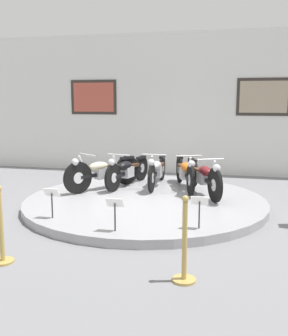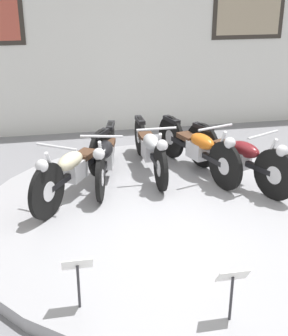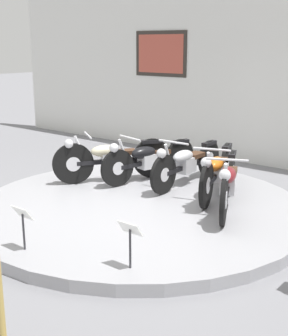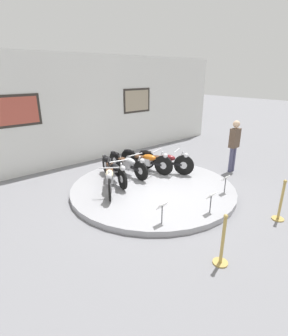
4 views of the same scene
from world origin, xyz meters
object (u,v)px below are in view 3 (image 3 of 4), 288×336
Objects in this scene: motorcycle_cream at (111,157)px; info_placard_front_centre at (23,219)px; motorcycle_black at (148,158)px; info_placard_front_right at (130,235)px; motorcycle_orange at (217,170)px; motorcycle_silver at (186,162)px; motorcycle_maroon at (228,181)px; stanchion_post_right_of_entry at (1,314)px.

motorcycle_cream is 2.84m from info_placard_front_centre.
info_placard_front_right is (1.87, -2.65, -0.01)m from motorcycle_black.
motorcycle_black is at bearing -179.84° from motorcycle_orange.
motorcycle_cream is 0.62m from motorcycle_black.
info_placard_front_right is (1.21, -2.82, -0.01)m from motorcycle_silver.
motorcycle_silver is 3.07m from info_placard_front_right.
motorcycle_black is 1.80m from motorcycle_maroon.
info_placard_front_centre is (0.66, -3.06, -0.01)m from motorcycle_black.
info_placard_front_right is at bearing -78.27° from motorcycle_orange.
info_placard_front_centre is at bearing -112.67° from motorcycle_maroon.
info_placard_front_right is at bearing -43.89° from motorcycle_cream.
info_placard_front_right is at bearing -66.77° from motorcycle_silver.
info_placard_front_centre is (-0.00, -3.22, -0.01)m from motorcycle_silver.
motorcycle_black is at bearing 166.02° from motorcycle_maroon.
stanchion_post_right_of_entry is at bearing -66.24° from motorcycle_black.
motorcycle_maroon reaches higher than info_placard_front_centre.
motorcycle_black reaches higher than info_placard_front_right.
motorcycle_black is at bearing 113.76° from stanchion_post_right_of_entry.
info_placard_front_centre and info_placard_front_right have the same top height.
motorcycle_silver is 3.84× the size of info_placard_front_right.
info_placard_front_right is at bearing -54.88° from motorcycle_black.
motorcycle_cream is at bearing -166.08° from motorcycle_orange.
info_placard_front_right is (1.21, 0.40, 0.00)m from info_placard_front_centre.
motorcycle_cream is 4.38m from stanchion_post_right_of_entry.
motorcycle_orange is 3.77× the size of info_placard_front_centre.
info_placard_front_right is 0.50× the size of stanchion_post_right_of_entry.
motorcycle_maroon is at bearing 67.33° from info_placard_front_centre.
motorcycle_silver is 1.25m from motorcycle_maroon.
stanchion_post_right_of_entry reaches higher than motorcycle_orange.
motorcycle_maroon is 3.62× the size of info_placard_front_centre.
info_placard_front_centre is (1.10, -2.62, -0.03)m from motorcycle_cream.
motorcycle_orange reaches higher than motorcycle_black.
motorcycle_silver is 1.02× the size of motorcycle_orange.
motorcycle_black is at bearing 125.12° from info_placard_front_right.
motorcycle_silver is at bearing 89.99° from info_placard_front_centre.
motorcycle_silver is at bearing 166.23° from motorcycle_orange.
motorcycle_black is (0.44, 0.43, -0.03)m from motorcycle_cream.
motorcycle_silver reaches higher than motorcycle_black.
motorcycle_orange is 2.72m from info_placard_front_right.
motorcycle_orange is 0.62m from motorcycle_maroon.
motorcycle_orange is at bearing 134.72° from motorcycle_maroon.
motorcycle_cream reaches higher than motorcycle_silver.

